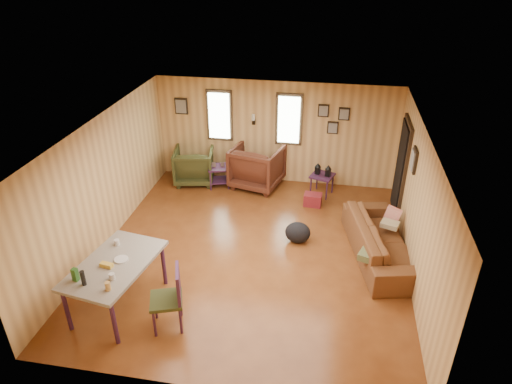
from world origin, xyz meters
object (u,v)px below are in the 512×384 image
end_table (219,173)px  side_table (323,174)px  dining_table (114,268)px  sofa (382,235)px  recliner_green (194,164)px  recliner_brown (257,164)px

end_table → side_table: bearing=0.4°
side_table → dining_table: bearing=-124.9°
end_table → dining_table: bearing=-97.6°
end_table → side_table: 2.38m
sofa → dining_table: size_ratio=1.34×
end_table → side_table: size_ratio=0.82×
sofa → end_table: bearing=46.0°
end_table → dining_table: (-0.55, -4.18, 0.39)m
recliner_green → end_table: (0.63, -0.14, -0.11)m
recliner_brown → end_table: 0.91m
sofa → recliner_green: 4.75m
recliner_green → side_table: bearing=167.4°
recliner_green → side_table: (3.00, -0.12, 0.05)m
recliner_brown → end_table: recliner_brown is taller
sofa → dining_table: 4.57m
recliner_brown → end_table: bearing=26.5°
dining_table → recliner_green: bearing=100.3°
side_table → dining_table: (-2.93, -4.20, 0.23)m
end_table → side_table: (2.37, 0.02, 0.17)m
recliner_brown → side_table: size_ratio=1.44×
recliner_brown → dining_table: (-1.42, -4.38, 0.19)m
recliner_green → side_table: recliner_green is taller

